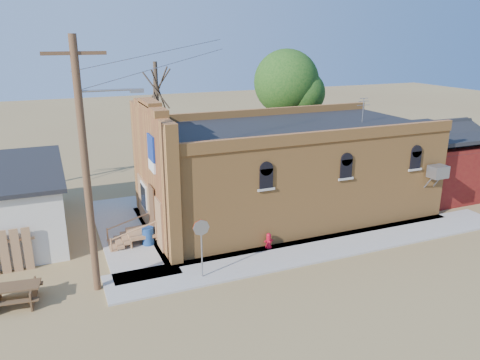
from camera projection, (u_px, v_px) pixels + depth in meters
name	position (u px, v px, depth m)	size (l,w,h in m)	color
ground	(308.00, 263.00, 19.19)	(120.00, 120.00, 0.00)	olive
sidewalk_south	(327.00, 247.00, 20.52)	(19.00, 2.20, 0.08)	#9E9991
sidewalk_west	(127.00, 232.00, 22.16)	(2.60, 10.00, 0.08)	#9E9991
brick_bar	(283.00, 170.00, 23.95)	(16.40, 7.97, 6.30)	#C27E3B
red_shed	(431.00, 154.00, 27.60)	(5.40, 6.40, 4.30)	#611011
utility_pole	(87.00, 164.00, 15.85)	(3.12, 0.26, 9.00)	#513020
tree_bare_near	(156.00, 88.00, 27.80)	(2.80, 2.80, 7.65)	#4F3B2D
tree_leafy	(286.00, 82.00, 31.56)	(4.40, 4.40, 8.15)	#4F3B2D
fire_hydrant	(269.00, 240.00, 20.32)	(0.39, 0.38, 0.68)	#A0091B
stop_sign	(201.00, 233.00, 17.43)	(0.64, 0.08, 2.35)	gray
trash_barrel	(148.00, 236.00, 20.64)	(0.51, 0.51, 0.79)	navy
picnic_table	(14.00, 292.00, 16.10)	(1.85, 1.48, 0.71)	#4F361F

